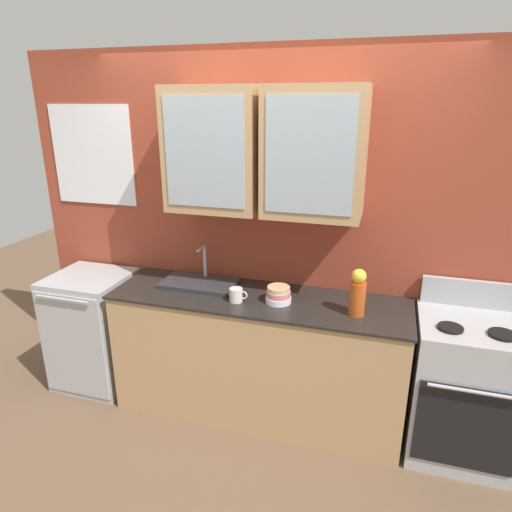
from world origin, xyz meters
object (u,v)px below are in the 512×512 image
Objects in this scene: dishwasher at (95,329)px; bowl_stack at (278,295)px; sink_faucet at (199,282)px; vase at (358,293)px; cup_near_sink at (236,295)px; stove_range at (462,388)px.

bowl_stack is at bearing -1.13° from dishwasher.
sink_faucet is 1.02m from dishwasher.
vase reaches higher than bowl_stack.
dishwasher is (-1.24, 0.10, -0.50)m from cup_near_sink.
dishwasher is at bearing 175.36° from cup_near_sink.
bowl_stack is (0.62, -0.11, 0.03)m from sink_faucet.
vase is at bearing -4.33° from bowl_stack.
sink_faucet is 4.30× the size of cup_near_sink.
dishwasher is at bearing -179.91° from stove_range.
cup_near_sink is at bearing -175.91° from stove_range.
vase is at bearing -1.94° from dishwasher.
sink_faucet reaches higher than cup_near_sink.
vase is (1.13, -0.15, 0.13)m from sink_faucet.
stove_range is 1.55m from cup_near_sink.
sink_faucet is at bearing 177.45° from stove_range.
stove_range reaches higher than bowl_stack.
stove_range reaches higher than dishwasher.
vase reaches higher than dishwasher.
bowl_stack is at bearing 14.68° from cup_near_sink.
dishwasher is (-0.89, -0.08, -0.48)m from sink_faucet.
cup_near_sink is at bearing -165.32° from bowl_stack.
stove_range is 2.71m from dishwasher.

